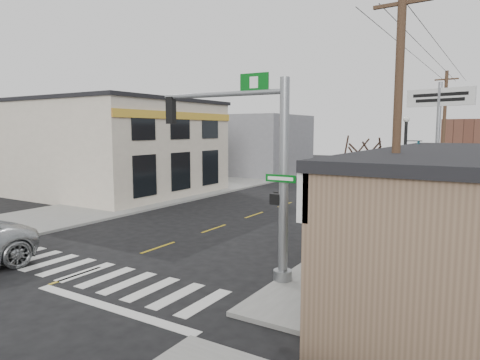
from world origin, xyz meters
The scene contains 18 objects.
ground centered at (0.00, 0.00, 0.00)m, with size 140.00×140.00×0.00m, color black.
sidewalk_right centered at (9.00, 13.00, 0.07)m, with size 6.00×38.00×0.13m, color gray.
sidewalk_left centered at (-9.00, 13.00, 0.07)m, with size 6.00×38.00×0.13m, color gray.
center_line centered at (0.00, 8.00, 0.01)m, with size 0.12×56.00×0.01m, color gold.
crosswalk centered at (0.00, 0.40, 0.01)m, with size 11.00×2.20×0.01m, color silver.
left_building centered at (-13.00, 14.00, 3.40)m, with size 12.00×12.00×6.80m, color beige.
bldg_distant_left centered at (-11.00, 32.00, 3.20)m, with size 9.00×10.00×6.40m, color gray.
traffic_signal_pole centered at (5.43, 2.91, 3.97)m, with size 5.09×0.39×6.45m.
guide_sign centered at (7.86, 6.79, 1.89)m, with size 1.55×0.13×2.72m.
fire_hydrant centered at (6.30, 7.98, 0.56)m, with size 0.25×0.25×0.79m.
ped_crossing_sign centered at (6.62, 8.12, 2.00)m, with size 1.06×0.08×2.74m.
lamp_post centered at (8.26, 11.01, 3.20)m, with size 0.69×0.54×5.29m.
dance_center_sign centered at (9.00, 15.08, 5.44)m, with size 3.34×0.21×7.09m.
bare_tree centered at (7.50, 6.98, 4.23)m, with size 2.61×2.61×5.21m.
shrub_front centered at (8.69, 4.46, 0.68)m, with size 1.46×1.46×1.09m, color #153216.
shrub_back centered at (8.03, 6.93, 0.60)m, with size 1.24×1.24×0.93m, color black.
utility_pole_near centered at (9.50, 2.76, 4.44)m, with size 1.46×0.22×8.40m.
utility_pole_far centered at (8.35, 23.48, 4.57)m, with size 1.51×0.23×8.66m.
Camera 1 is at (11.87, -8.87, 4.82)m, focal length 32.00 mm.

